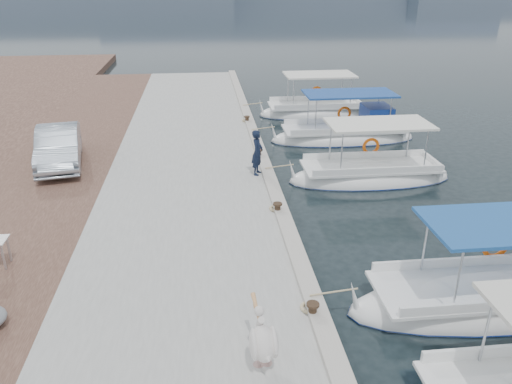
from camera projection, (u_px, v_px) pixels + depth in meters
ground at (297, 252)px, 14.02m from camera, size 400.00×400.00×0.00m
concrete_quay at (191, 180)px, 18.17m from camera, size 6.00×40.00×0.50m
quay_curb at (267, 169)px, 18.32m from camera, size 0.44×40.00×0.12m
cobblestone_strip at (49, 186)px, 17.67m from camera, size 4.00×40.00×0.50m
fishing_caique_b at (500, 301)px, 11.70m from camera, size 7.37×2.20×2.83m
fishing_caique_c at (370, 177)px, 18.81m from camera, size 6.20×2.16×2.83m
fishing_caique_d at (345, 136)px, 23.28m from camera, size 6.81×2.22×2.83m
fishing_caique_e at (315, 113)px, 27.45m from camera, size 6.18×2.38×2.83m
mooring_bollards at (278, 207)px, 15.07m from camera, size 0.28×20.28×0.33m
pelican at (263, 341)px, 9.08m from camera, size 0.54×1.37×1.06m
fisherman at (257, 152)px, 17.76m from camera, size 0.57×0.69×1.64m
parked_car at (59, 147)px, 18.71m from camera, size 2.28×4.51×1.42m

